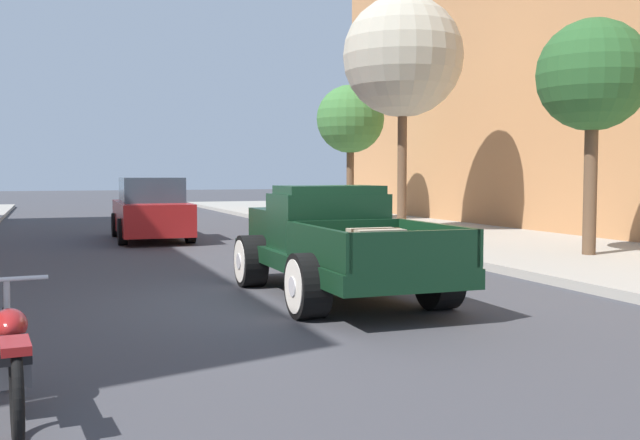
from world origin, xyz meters
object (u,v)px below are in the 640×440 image
car_background_red (151,211)px  street_tree_second (403,57)px  hotrod_truck_dark_green (330,243)px  street_tree_nearest (593,77)px  motorcycle_parked (11,353)px  street_tree_third (350,120)px

car_background_red → street_tree_second: (6.72, -1.31, 4.19)m
hotrod_truck_dark_green → street_tree_nearest: street_tree_nearest is taller
hotrod_truck_dark_green → street_tree_nearest: bearing=16.3°
motorcycle_parked → street_tree_nearest: street_tree_nearest is taller
car_background_red → street_tree_third: size_ratio=0.93×
hotrod_truck_dark_green → motorcycle_parked: size_ratio=2.34×
hotrod_truck_dark_green → car_background_red: 9.86m
motorcycle_parked → street_tree_second: 16.43m
car_background_red → street_tree_third: street_tree_third is taller
motorcycle_parked → car_background_red: (2.82, 13.90, 0.33)m
hotrod_truck_dark_green → street_tree_second: size_ratio=0.76×
motorcycle_parked → street_tree_second: street_tree_second is taller
car_background_red → street_tree_nearest: street_tree_nearest is taller
street_tree_nearest → street_tree_second: size_ratio=0.71×
motorcycle_parked → street_tree_nearest: 12.32m
motorcycle_parked → car_background_red: car_background_red is taller
hotrod_truck_dark_green → street_tree_second: bearing=57.3°
car_background_red → street_tree_second: bearing=-11.0°
car_background_red → street_tree_third: bearing=28.1°
street_tree_nearest → street_tree_second: bearing=96.6°
motorcycle_parked → street_tree_third: bearing=60.3°
hotrod_truck_dark_green → street_tree_third: 15.28m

